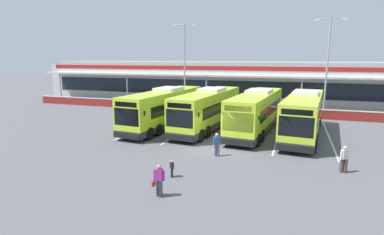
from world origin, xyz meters
TOP-DOWN VIEW (x-y plane):
  - ground_plane at (0.00, 0.00)m, footprint 200.00×200.00m
  - terminal_building at (-0.00, 26.91)m, footprint 70.00×13.00m
  - red_barrier_wall at (0.00, 14.50)m, footprint 60.00×0.40m
  - coach_bus_leftmost at (-6.42, 5.31)m, footprint 3.94×12.34m
  - coach_bus_left_centre at (-2.26, 6.07)m, footprint 3.94×12.34m
  - coach_bus_centre at (2.22, 6.15)m, footprint 3.94×12.34m
  - coach_bus_right_centre at (6.21, 5.90)m, footprint 3.94×12.34m
  - bay_stripe_far_west at (-8.40, 6.00)m, footprint 0.14×13.00m
  - bay_stripe_west at (-4.20, 6.00)m, footprint 0.14×13.00m
  - bay_stripe_mid_west at (0.00, 6.00)m, footprint 0.14×13.00m
  - bay_stripe_centre at (4.20, 6.00)m, footprint 0.14×13.00m
  - bay_stripe_mid_east at (8.40, 6.00)m, footprint 0.14×13.00m
  - pedestrian_with_handbag at (-0.58, -8.71)m, footprint 0.64×0.32m
  - pedestrian_child at (-0.92, -6.23)m, footprint 0.32×0.25m
  - pedestrian_near_bin at (8.35, -2.41)m, footprint 0.49×0.39m
  - pedestrian_approaching_bus at (0.56, -1.79)m, footprint 0.43×0.46m
  - lamp_post_west at (-8.68, 17.42)m, footprint 3.24×0.28m
  - lamp_post_centre at (8.69, 16.68)m, footprint 3.24×0.28m

SIDE VIEW (x-z plane):
  - ground_plane at x=0.00m, z-range 0.00..0.00m
  - bay_stripe_far_west at x=-8.40m, z-range 0.00..0.01m
  - bay_stripe_west at x=-4.20m, z-range 0.00..0.01m
  - bay_stripe_mid_west at x=0.00m, z-range 0.00..0.01m
  - bay_stripe_centre at x=4.20m, z-range 0.00..0.01m
  - bay_stripe_mid_east at x=8.40m, z-range 0.00..0.01m
  - pedestrian_child at x=-0.92m, z-range 0.04..1.04m
  - red_barrier_wall at x=0.00m, z-range 0.01..1.10m
  - pedestrian_with_handbag at x=-0.58m, z-range 0.05..1.67m
  - pedestrian_near_bin at x=8.35m, z-range 0.06..1.68m
  - pedestrian_approaching_bus at x=0.56m, z-range 0.06..1.68m
  - coach_bus_leftmost at x=-6.42m, z-range -0.10..3.68m
  - coach_bus_left_centre at x=-2.26m, z-range -0.10..3.68m
  - coach_bus_centre at x=2.22m, z-range -0.10..3.68m
  - coach_bus_right_centre at x=6.21m, z-range -0.10..3.68m
  - terminal_building at x=0.00m, z-range 0.01..6.01m
  - lamp_post_west at x=-8.68m, z-range 0.79..11.79m
  - lamp_post_centre at x=8.69m, z-range 0.79..11.79m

